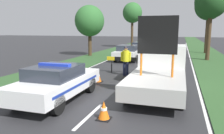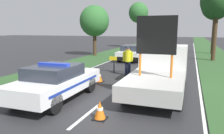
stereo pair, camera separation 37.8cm
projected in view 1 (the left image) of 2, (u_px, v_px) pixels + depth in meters
ground_plane at (105, 101)px, 8.73m from camera, size 160.00×160.00×0.00m
lane_markings at (152, 58)px, 21.93m from camera, size 7.48×54.04×0.01m
grass_verge_left at (115, 51)px, 29.18m from camera, size 3.60×120.00×0.03m
grass_verge_right at (206, 53)px, 25.84m from camera, size 3.60×120.00×0.03m
police_car at (57, 82)px, 8.76m from camera, size 1.91×4.58×1.53m
work_truck at (160, 69)px, 10.26m from camera, size 2.25×5.74×3.35m
road_barrier at (130, 60)px, 13.99m from camera, size 3.17×0.08×1.07m
police_officer at (126, 59)px, 13.34m from camera, size 0.64×0.41×1.79m
pedestrian_civilian at (141, 61)px, 13.22m from camera, size 0.57×0.36×1.58m
traffic_cone_near_police at (104, 110)px, 6.93m from camera, size 0.43×0.43×0.60m
traffic_cone_centre_front at (77, 72)px, 13.34m from camera, size 0.42×0.42×0.58m
traffic_cone_near_truck at (98, 76)px, 11.84m from camera, size 0.47×0.47×0.64m
queued_car_van_white at (128, 52)px, 20.18m from camera, size 1.91×4.38×1.41m
queued_car_hatch_blue at (140, 48)px, 25.30m from camera, size 1.73×4.28×1.39m
roadside_tree_near_left at (209, 6)px, 25.27m from camera, size 3.15×3.15×7.18m
roadside_tree_near_right at (132, 13)px, 33.28m from camera, size 2.94×2.94×6.90m
roadside_tree_mid_left at (90, 21)px, 23.08m from camera, size 3.12×3.12×5.36m
roadside_tree_mid_right at (211, 2)px, 19.44m from camera, size 2.87×2.87×6.81m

